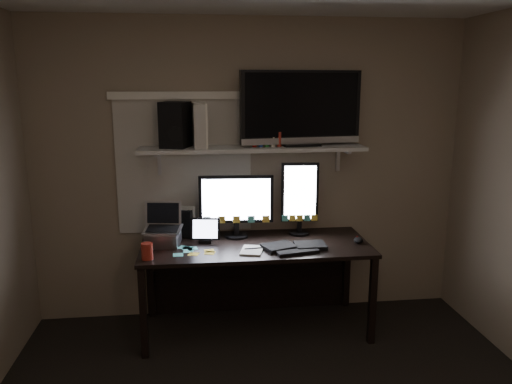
{
  "coord_description": "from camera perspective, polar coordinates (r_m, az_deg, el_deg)",
  "views": [
    {
      "loc": [
        -0.45,
        -2.31,
        1.99
      ],
      "look_at": [
        -0.02,
        1.25,
        1.19
      ],
      "focal_mm": 35.0,
      "sensor_mm": 36.0,
      "label": 1
    }
  ],
  "objects": [
    {
      "name": "monitor_portrait",
      "position": [
        4.16,
        5.02,
        -0.72
      ],
      "size": [
        0.31,
        0.07,
        0.62
      ],
      "primitive_type": "cube",
      "rotation": [
        0.0,
        0.0,
        -0.05
      ],
      "color": "black",
      "rests_on": "desk"
    },
    {
      "name": "cup",
      "position": [
        3.71,
        -12.34,
        -6.62
      ],
      "size": [
        0.1,
        0.1,
        0.12
      ],
      "primitive_type": "cylinder",
      "rotation": [
        0.0,
        0.0,
        -0.25
      ],
      "color": "maroon",
      "rests_on": "desk"
    },
    {
      "name": "mouse",
      "position": [
        4.08,
        11.61,
        -5.41
      ],
      "size": [
        0.1,
        0.13,
        0.04
      ],
      "primitive_type": "ellipsoid",
      "rotation": [
        0.0,
        0.0,
        -0.28
      ],
      "color": "black",
      "rests_on": "desk"
    },
    {
      "name": "tablet",
      "position": [
        4.0,
        -5.83,
        -4.36
      ],
      "size": [
        0.24,
        0.13,
        0.2
      ],
      "primitive_type": "cube",
      "rotation": [
        0.0,
        0.0,
        -0.14
      ],
      "color": "black",
      "rests_on": "desk"
    },
    {
      "name": "tv",
      "position": [
        4.04,
        5.18,
        9.48
      ],
      "size": [
        1.01,
        0.31,
        0.6
      ],
      "primitive_type": "cube",
      "rotation": [
        0.0,
        0.0,
        0.13
      ],
      "color": "black",
      "rests_on": "wall_shelf"
    },
    {
      "name": "monitor_landscape",
      "position": [
        4.08,
        -2.27,
        -1.58
      ],
      "size": [
        0.61,
        0.09,
        0.53
      ],
      "primitive_type": "cube",
      "rotation": [
        0.0,
        0.0,
        -0.05
      ],
      "color": "black",
      "rests_on": "desk"
    },
    {
      "name": "file_sorter",
      "position": [
        4.16,
        -8.53,
        -3.42
      ],
      "size": [
        0.22,
        0.15,
        0.25
      ],
      "primitive_type": "cube",
      "rotation": [
        0.0,
        0.0,
        -0.33
      ],
      "color": "black",
      "rests_on": "desk"
    },
    {
      "name": "desk",
      "position": [
        4.14,
        -0.25,
        -7.74
      ],
      "size": [
        1.8,
        0.75,
        0.73
      ],
      "color": "black",
      "rests_on": "floor"
    },
    {
      "name": "laptop",
      "position": [
        3.95,
        -10.62,
        -3.8
      ],
      "size": [
        0.32,
        0.28,
        0.32
      ],
      "primitive_type": "cube",
      "rotation": [
        0.0,
        0.0,
        -0.15
      ],
      "color": "#ADACB1",
      "rests_on": "desk"
    },
    {
      "name": "bottles",
      "position": [
        3.97,
        1.25,
        6.14
      ],
      "size": [
        0.22,
        0.06,
        0.14
      ],
      "primitive_type": null,
      "rotation": [
        0.0,
        0.0,
        0.06
      ],
      "color": "#A50F0C",
      "rests_on": "wall_shelf"
    },
    {
      "name": "notepad",
      "position": [
        3.8,
        -0.47,
        -6.69
      ],
      "size": [
        0.21,
        0.26,
        0.01
      ],
      "primitive_type": "cube",
      "rotation": [
        0.0,
        0.0,
        -0.27
      ],
      "color": "beige",
      "rests_on": "desk"
    },
    {
      "name": "wall_shelf",
      "position": [
        4.0,
        -0.39,
        5.0
      ],
      "size": [
        1.8,
        0.35,
        0.03
      ],
      "primitive_type": "cube",
      "color": "#B6B5B1",
      "rests_on": "back_wall"
    },
    {
      "name": "game_console",
      "position": [
        3.98,
        -6.45,
        7.57
      ],
      "size": [
        0.12,
        0.29,
        0.34
      ],
      "primitive_type": "cube",
      "rotation": [
        0.0,
        0.0,
        0.1
      ],
      "color": "silver",
      "rests_on": "wall_shelf"
    },
    {
      "name": "window_blinds",
      "position": [
        4.16,
        -8.2,
        2.86
      ],
      "size": [
        1.1,
        0.02,
        1.1
      ],
      "primitive_type": "cube",
      "color": "beige",
      "rests_on": "back_wall"
    },
    {
      "name": "speaker",
      "position": [
        3.98,
        -9.19,
        7.6
      ],
      "size": [
        0.26,
        0.29,
        0.36
      ],
      "primitive_type": "cube",
      "rotation": [
        0.0,
        0.0,
        -0.32
      ],
      "color": "black",
      "rests_on": "wall_shelf"
    },
    {
      "name": "keyboard",
      "position": [
        3.88,
        4.43,
        -6.19
      ],
      "size": [
        0.52,
        0.28,
        0.03
      ],
      "primitive_type": "cube",
      "rotation": [
        0.0,
        0.0,
        0.19
      ],
      "color": "black",
      "rests_on": "desk"
    },
    {
      "name": "back_wall",
      "position": [
        4.2,
        -0.65,
        2.41
      ],
      "size": [
        3.6,
        0.0,
        3.6
      ],
      "primitive_type": "plane",
      "rotation": [
        1.57,
        0.0,
        0.0
      ],
      "color": "#7D6F5A",
      "rests_on": "floor"
    },
    {
      "name": "sticky_notes",
      "position": [
        3.86,
        -7.25,
        -6.6
      ],
      "size": [
        0.35,
        0.27,
        0.0
      ],
      "primitive_type": null,
      "rotation": [
        0.0,
        0.0,
        -0.09
      ],
      "color": "yellow",
      "rests_on": "desk"
    }
  ]
}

